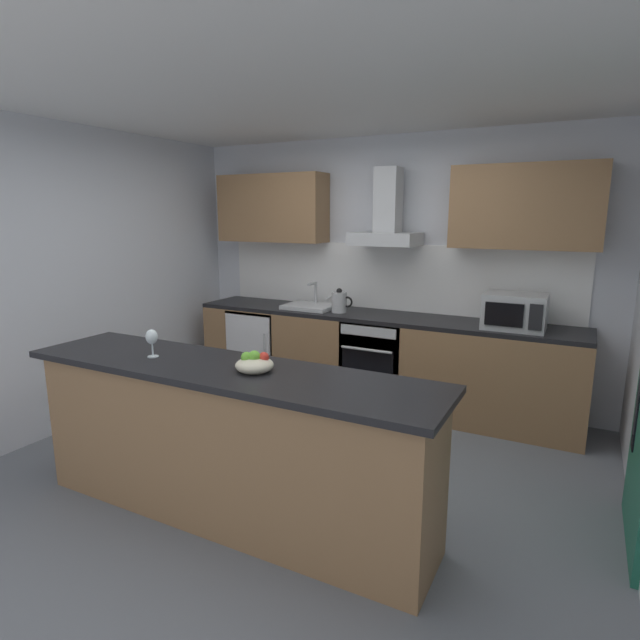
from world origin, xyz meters
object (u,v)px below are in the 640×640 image
object	(u,v)px
fruit_bowl	(254,364)
refrigerator	(263,347)
oven	(378,360)
sink	(310,306)
wine_glass	(152,338)
kettle	(339,302)
range_hood	(387,221)
microwave	(515,311)

from	to	relation	value
fruit_bowl	refrigerator	bearing A→B (deg)	123.03
oven	sink	size ratio (longest dim) A/B	1.60
refrigerator	wine_glass	distance (m)	2.45
sink	fruit_bowl	world-z (taller)	sink
kettle	range_hood	world-z (taller)	range_hood
sink	range_hood	distance (m)	1.15
refrigerator	range_hood	distance (m)	1.92
range_hood	wine_glass	size ratio (longest dim) A/B	4.05
oven	wine_glass	world-z (taller)	wine_glass
wine_glass	range_hood	bearing A→B (deg)	74.76
refrigerator	range_hood	world-z (taller)	range_hood
microwave	fruit_bowl	bearing A→B (deg)	-117.41
microwave	wine_glass	bearing A→B (deg)	-129.94
kettle	fruit_bowl	distance (m)	2.23
sink	range_hood	world-z (taller)	range_hood
sink	refrigerator	bearing A→B (deg)	-178.65
sink	fruit_bowl	size ratio (longest dim) A/B	2.27
range_hood	fruit_bowl	distance (m)	2.46
microwave	kettle	distance (m)	1.63
refrigerator	microwave	xyz separation A→B (m)	(2.56, -0.03, 0.62)
refrigerator	fruit_bowl	xyz separation A→B (m)	(1.43, -2.21, 0.59)
microwave	wine_glass	size ratio (longest dim) A/B	2.81
wine_glass	fruit_bowl	size ratio (longest dim) A/B	0.81
oven	range_hood	world-z (taller)	range_hood
range_hood	fruit_bowl	world-z (taller)	range_hood
oven	range_hood	size ratio (longest dim) A/B	1.11
oven	refrigerator	bearing A→B (deg)	-179.88
wine_glass	sink	bearing A→B (deg)	92.83
wine_glass	fruit_bowl	bearing A→B (deg)	3.93
sink	range_hood	bearing A→B (deg)	8.83
range_hood	sink	bearing A→B (deg)	-171.17
refrigerator	fruit_bowl	world-z (taller)	fruit_bowl
microwave	kettle	size ratio (longest dim) A/B	1.73
oven	kettle	distance (m)	0.68
microwave	wine_glass	xyz separation A→B (m)	(-1.87, -2.23, 0.04)
refrigerator	wine_glass	bearing A→B (deg)	-72.85
refrigerator	range_hood	xyz separation A→B (m)	(1.35, 0.13, 1.36)
oven	kettle	xyz separation A→B (m)	(-0.41, -0.03, 0.55)
microwave	sink	distance (m)	1.98
oven	kettle	bearing A→B (deg)	-175.32
fruit_bowl	kettle	bearing A→B (deg)	102.92
kettle	wine_glass	world-z (taller)	wine_glass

